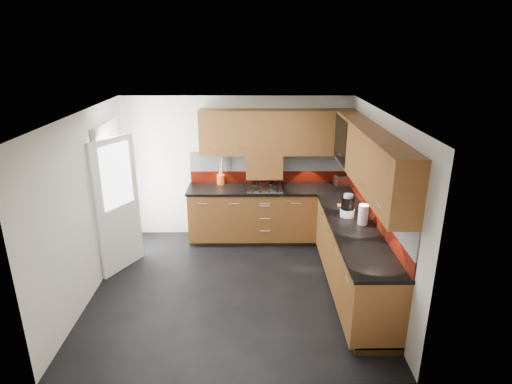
{
  "coord_description": "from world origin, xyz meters",
  "views": [
    {
      "loc": [
        0.26,
        -5.17,
        3.24
      ],
      "look_at": [
        0.3,
        0.65,
        1.17
      ],
      "focal_mm": 30.0,
      "sensor_mm": 36.0,
      "label": 1
    }
  ],
  "objects_px": {
    "gas_hob": "(264,187)",
    "toaster": "(342,181)",
    "food_processor": "(348,206)",
    "utensil_pot": "(221,178)"
  },
  "relations": [
    {
      "from": "food_processor",
      "to": "gas_hob",
      "type": "bearing_deg",
      "value": 133.12
    },
    {
      "from": "utensil_pot",
      "to": "gas_hob",
      "type": "bearing_deg",
      "value": -17.01
    },
    {
      "from": "utensil_pot",
      "to": "food_processor",
      "type": "xyz_separation_m",
      "value": [
        1.84,
        -1.41,
        0.04
      ]
    },
    {
      "from": "gas_hob",
      "to": "toaster",
      "type": "height_order",
      "value": "toaster"
    },
    {
      "from": "gas_hob",
      "to": "toaster",
      "type": "bearing_deg",
      "value": 6.16
    },
    {
      "from": "gas_hob",
      "to": "utensil_pot",
      "type": "relative_size",
      "value": 1.21
    },
    {
      "from": "utensil_pot",
      "to": "food_processor",
      "type": "relative_size",
      "value": 1.49
    },
    {
      "from": "gas_hob",
      "to": "toaster",
      "type": "relative_size",
      "value": 2.14
    },
    {
      "from": "food_processor",
      "to": "utensil_pot",
      "type": "bearing_deg",
      "value": 142.56
    },
    {
      "from": "gas_hob",
      "to": "food_processor",
      "type": "height_order",
      "value": "food_processor"
    }
  ]
}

